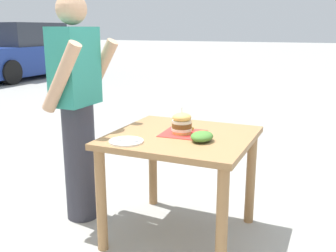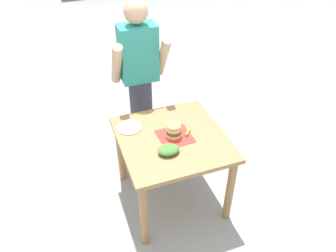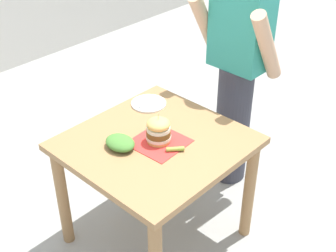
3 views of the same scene
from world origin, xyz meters
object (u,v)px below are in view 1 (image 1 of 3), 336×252
at_px(side_plate_with_forks, 126,141).
at_px(side_salad, 202,136).
at_px(parked_car_far_end, 23,53).
at_px(diner_across_table, 77,107).
at_px(sandwich, 182,123).
at_px(pickle_spear, 189,127).
at_px(patio_table, 181,153).

height_order(side_plate_with_forks, side_salad, side_salad).
bearing_deg(parked_car_far_end, side_salad, -130.75).
bearing_deg(parked_car_far_end, diner_across_table, -134.33).
height_order(side_salad, diner_across_table, diner_across_table).
bearing_deg(sandwich, pickle_spear, -3.13).
distance_m(patio_table, side_salad, 0.26).
xyz_separation_m(patio_table, sandwich, (0.02, 0.01, 0.20)).
xyz_separation_m(diner_across_table, parked_car_far_end, (6.81, 6.97, -0.16)).
bearing_deg(sandwich, patio_table, -162.68).
relative_size(patio_table, side_salad, 5.20).
bearing_deg(pickle_spear, side_salad, -144.11).
distance_m(side_plate_with_forks, side_salad, 0.48).
bearing_deg(pickle_spear, sandwich, 176.87).
distance_m(patio_table, sandwich, 0.21).
height_order(sandwich, diner_across_table, diner_across_table).
xyz_separation_m(patio_table, side_salad, (-0.10, -0.18, 0.16)).
xyz_separation_m(side_salad, diner_across_table, (0.05, 0.99, 0.11)).
bearing_deg(side_plate_with_forks, sandwich, -37.17).
xyz_separation_m(sandwich, side_salad, (-0.11, -0.18, -0.04)).
bearing_deg(side_salad, parked_car_far_end, 49.25).
xyz_separation_m(side_plate_with_forks, parked_car_far_end, (7.07, 7.52, -0.03)).
bearing_deg(diner_across_table, sandwich, -85.49).
xyz_separation_m(side_plate_with_forks, diner_across_table, (0.26, 0.56, 0.13)).
bearing_deg(parked_car_far_end, patio_table, -130.99).
relative_size(side_salad, parked_car_far_end, 0.04).
distance_m(pickle_spear, parked_car_far_end, 10.21).
distance_m(patio_table, side_plate_with_forks, 0.42).
bearing_deg(pickle_spear, diner_across_table, 103.41).
relative_size(sandwich, diner_across_table, 0.11).
bearing_deg(side_salad, patio_table, 61.67).
bearing_deg(side_plate_with_forks, side_salad, -63.56).
distance_m(diner_across_table, parked_car_far_end, 9.74).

